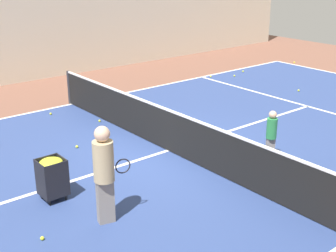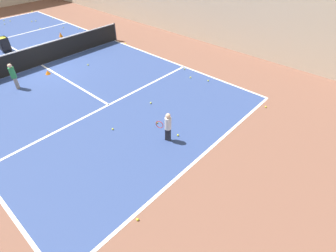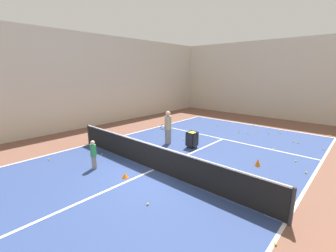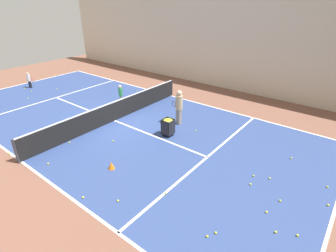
{
  "view_description": "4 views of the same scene",
  "coord_description": "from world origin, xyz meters",
  "px_view_note": "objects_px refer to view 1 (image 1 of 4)",
  "views": [
    {
      "loc": [
        -8.14,
        6.6,
        4.45
      ],
      "look_at": [
        0.0,
        0.0,
        0.64
      ],
      "focal_mm": 50.0,
      "sensor_mm": 36.0,
      "label": 1
    },
    {
      "loc": [
        -5.08,
        -13.55,
        5.96
      ],
      "look_at": [
        0.01,
        -8.96,
        0.61
      ],
      "focal_mm": 28.0,
      "sensor_mm": 36.0,
      "label": 2
    },
    {
      "loc": [
        6.01,
        -5.81,
        3.85
      ],
      "look_at": [
        -1.81,
        2.89,
        0.99
      ],
      "focal_mm": 24.0,
      "sensor_mm": 36.0,
      "label": 3
    },
    {
      "loc": [
        8.12,
        9.99,
        5.96
      ],
      "look_at": [
        -0.47,
        3.24,
        0.5
      ],
      "focal_mm": 28.0,
      "sensor_mm": 36.0,
      "label": 4
    }
  ],
  "objects_px": {
    "coach_at_net": "(104,169)",
    "training_cone_1": "(212,139)",
    "ball_cart": "(52,172)",
    "tennis_net": "(168,129)",
    "child_midcourt": "(271,132)"
  },
  "relations": [
    {
      "from": "child_midcourt",
      "to": "training_cone_1",
      "type": "relative_size",
      "value": 4.69
    },
    {
      "from": "tennis_net",
      "to": "ball_cart",
      "type": "height_order",
      "value": "tennis_net"
    },
    {
      "from": "tennis_net",
      "to": "coach_at_net",
      "type": "distance_m",
      "value": 3.44
    },
    {
      "from": "coach_at_net",
      "to": "child_midcourt",
      "type": "relative_size",
      "value": 1.52
    },
    {
      "from": "coach_at_net",
      "to": "ball_cart",
      "type": "xyz_separation_m",
      "value": [
        1.35,
        0.36,
        -0.45
      ]
    },
    {
      "from": "child_midcourt",
      "to": "training_cone_1",
      "type": "bearing_deg",
      "value": -48.35
    },
    {
      "from": "coach_at_net",
      "to": "ball_cart",
      "type": "height_order",
      "value": "coach_at_net"
    },
    {
      "from": "tennis_net",
      "to": "training_cone_1",
      "type": "relative_size",
      "value": 39.77
    },
    {
      "from": "ball_cart",
      "to": "coach_at_net",
      "type": "bearing_deg",
      "value": -165.12
    },
    {
      "from": "training_cone_1",
      "to": "tennis_net",
      "type": "bearing_deg",
      "value": 76.82
    },
    {
      "from": "child_midcourt",
      "to": "training_cone_1",
      "type": "xyz_separation_m",
      "value": [
        1.61,
        0.31,
        -0.58
      ]
    },
    {
      "from": "coach_at_net",
      "to": "child_midcourt",
      "type": "height_order",
      "value": "coach_at_net"
    },
    {
      "from": "child_midcourt",
      "to": "training_cone_1",
      "type": "distance_m",
      "value": 1.73
    },
    {
      "from": "training_cone_1",
      "to": "ball_cart",
      "type": "bearing_deg",
      "value": 92.4
    },
    {
      "from": "coach_at_net",
      "to": "training_cone_1",
      "type": "relative_size",
      "value": 7.14
    }
  ]
}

